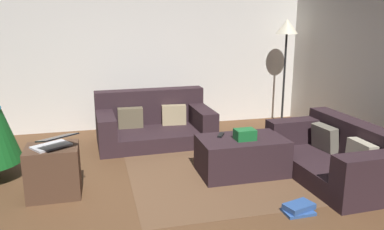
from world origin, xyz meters
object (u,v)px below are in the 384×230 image
object	(u,v)px
couch_right	(338,156)
ottoman	(242,156)
gift_box	(245,135)
tv_remote	(221,135)
corner_lamp	(287,35)
laptop	(53,143)
side_table	(54,171)
couch_left	(153,123)
book_stack	(299,208)

from	to	relation	value
couch_right	ottoman	size ratio (longest dim) A/B	1.64
gift_box	tv_remote	xyz separation A→B (m)	(-0.22, 0.20, -0.05)
corner_lamp	couch_right	bearing A→B (deg)	-101.62
tv_remote	laptop	bearing A→B (deg)	-141.75
side_table	laptop	size ratio (longest dim) A/B	1.05
side_table	tv_remote	bearing A→B (deg)	6.21
couch_left	couch_right	xyz separation A→B (m)	(1.84, -1.86, -0.01)
side_table	gift_box	bearing A→B (deg)	-0.04
side_table	laptop	bearing A→B (deg)	-56.15
couch_right	side_table	world-z (taller)	couch_right
side_table	laptop	xyz separation A→B (m)	(0.03, -0.04, 0.32)
laptop	book_stack	distance (m)	2.47
couch_right	tv_remote	xyz separation A→B (m)	(-1.24, 0.52, 0.19)
couch_right	laptop	size ratio (longest dim) A/B	3.30
side_table	couch_left	bearing A→B (deg)	50.59
ottoman	gift_box	distance (m)	0.28
ottoman	side_table	size ratio (longest dim) A/B	1.91
couch_left	side_table	world-z (taller)	couch_left
ottoman	corner_lamp	distance (m)	2.76
ottoman	side_table	xyz separation A→B (m)	(-2.08, -0.06, 0.04)
side_table	corner_lamp	xyz separation A→B (m)	(3.58, 1.98, 1.25)
laptop	side_table	bearing A→B (deg)	123.85
couch_right	gift_box	bearing A→B (deg)	71.22
couch_left	tv_remote	distance (m)	1.48
ottoman	laptop	xyz separation A→B (m)	(-2.05, -0.10, 0.36)
corner_lamp	book_stack	bearing A→B (deg)	-114.19
gift_box	corner_lamp	world-z (taller)	corner_lamp
tv_remote	laptop	xyz separation A→B (m)	(-1.84, -0.25, 0.13)
couch_left	corner_lamp	xyz separation A→B (m)	(2.31, 0.43, 1.24)
couch_left	couch_right	size ratio (longest dim) A/B	1.02
ottoman	tv_remote	size ratio (longest dim) A/B	6.25
couch_left	tv_remote	size ratio (longest dim) A/B	10.39
laptop	tv_remote	bearing A→B (deg)	7.62
tv_remote	side_table	bearing A→B (deg)	-143.16
gift_box	corner_lamp	size ratio (longest dim) A/B	0.13
couch_left	book_stack	distance (m)	2.71
side_table	book_stack	world-z (taller)	side_table
couch_right	book_stack	size ratio (longest dim) A/B	5.16
ottoman	tv_remote	world-z (taller)	tv_remote
laptop	couch_left	bearing A→B (deg)	52.00
gift_box	corner_lamp	xyz separation A→B (m)	(1.49, 1.98, 1.02)
couch_right	gift_box	world-z (taller)	couch_right
corner_lamp	ottoman	bearing A→B (deg)	-128.06
tv_remote	corner_lamp	distance (m)	2.69
couch_left	laptop	bearing A→B (deg)	50.31
book_stack	laptop	bearing A→B (deg)	157.38
tv_remote	book_stack	size ratio (longest dim) A/B	0.50
book_stack	corner_lamp	size ratio (longest dim) A/B	0.18
couch_left	laptop	xyz separation A→B (m)	(-1.24, -1.59, 0.31)
couch_right	ottoman	distance (m)	1.10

